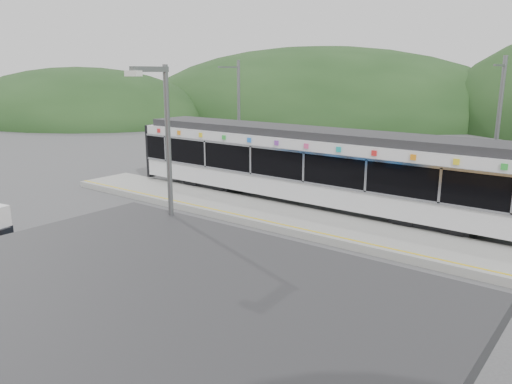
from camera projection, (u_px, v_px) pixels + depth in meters
The scene contains 9 objects.
ground at pixel (237, 241), 19.26m from camera, with size 120.00×120.00×0.00m, color #4C4C4F.
hills at pixel (444, 237), 19.64m from camera, with size 146.00×149.00×26.00m.
platform at pixel (285, 218), 21.76m from camera, with size 26.00×3.20×0.30m, color #9E9E99.
yellow_line at pixel (268, 221), 20.72m from camera, with size 26.00×0.10×0.01m, color yellow.
train at pixel (312, 165), 23.60m from camera, with size 20.44×3.01×3.74m.
catenary_mast_west at pixel (238, 119), 29.14m from camera, with size 0.18×1.80×7.00m.
catenary_mast_east at pixel (496, 138), 20.82m from camera, with size 0.18×1.80×7.00m.
station_shelter at pixel (167, 364), 8.40m from camera, with size 9.20×6.20×3.00m.
lamp_post at pixel (166, 180), 11.73m from camera, with size 0.36×1.14×6.52m.
Camera 1 is at (11.76, -14.00, 6.36)m, focal length 35.00 mm.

